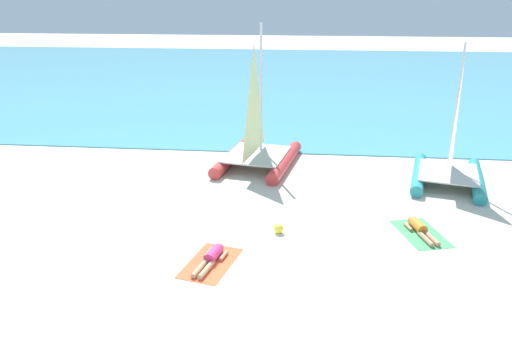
# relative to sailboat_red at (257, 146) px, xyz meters

# --- Properties ---
(ground_plane) EXTENTS (120.00, 120.00, 0.00)m
(ground_plane) POSITION_rel_sailboat_red_xyz_m (0.34, 1.67, -0.82)
(ground_plane) COLOR beige
(ocean_water) EXTENTS (120.00, 40.00, 0.05)m
(ocean_water) POSITION_rel_sailboat_red_xyz_m (0.34, 21.68, -0.80)
(ocean_water) COLOR #4C9EB7
(ocean_water) RESTS_ON ground
(sailboat_red) EXTENTS (3.40, 4.63, 5.51)m
(sailboat_red) POSITION_rel_sailboat_red_xyz_m (0.00, 0.00, 0.00)
(sailboat_red) COLOR #CC3838
(sailboat_red) RESTS_ON ground
(sailboat_teal) EXTENTS (3.27, 4.29, 4.98)m
(sailboat_teal) POSITION_rel_sailboat_red_xyz_m (7.07, -1.23, -0.08)
(sailboat_teal) COLOR teal
(sailboat_teal) RESTS_ON ground
(towel_left) EXTENTS (1.51, 2.10, 0.01)m
(towel_left) POSITION_rel_sailboat_red_xyz_m (-0.46, -7.63, -0.82)
(towel_left) COLOR #EA5933
(towel_left) RESTS_ON ground
(sunbather_left) EXTENTS (0.75, 1.56, 0.30)m
(sunbather_left) POSITION_rel_sailboat_red_xyz_m (-0.44, -7.57, -0.69)
(sunbather_left) COLOR #D83372
(sunbather_left) RESTS_ON towel_left
(towel_right) EXTENTS (1.56, 2.12, 0.01)m
(towel_right) POSITION_rel_sailboat_red_xyz_m (5.29, -5.40, -0.82)
(towel_right) COLOR #4CB266
(towel_right) RESTS_ON ground
(sunbather_right) EXTENTS (0.79, 1.55, 0.30)m
(sunbather_right) POSITION_rel_sailboat_red_xyz_m (5.27, -5.33, -0.69)
(sunbather_right) COLOR orange
(sunbather_right) RESTS_ON towel_right
(beach_ball) EXTENTS (0.29, 0.29, 0.29)m
(beach_ball) POSITION_rel_sailboat_red_xyz_m (1.20, -5.77, -0.68)
(beach_ball) COLOR yellow
(beach_ball) RESTS_ON ground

